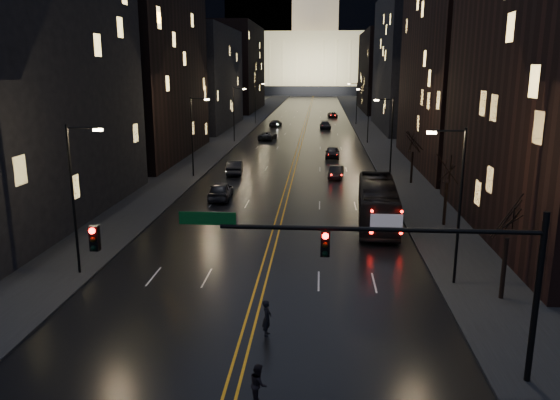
% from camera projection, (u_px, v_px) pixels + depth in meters
% --- Properties ---
extents(ground, '(900.00, 900.00, 0.00)m').
position_uv_depth(ground, '(237.00, 372.00, 22.25)').
color(ground, black).
rests_on(ground, ground).
extents(road, '(20.00, 320.00, 0.02)m').
position_uv_depth(road, '(308.00, 113.00, 148.23)').
color(road, black).
rests_on(road, ground).
extents(sidewalk_left, '(8.00, 320.00, 0.16)m').
position_uv_depth(sidewalk_left, '(257.00, 113.00, 149.21)').
color(sidewalk_left, black).
rests_on(sidewalk_left, ground).
extents(sidewalk_right, '(8.00, 320.00, 0.16)m').
position_uv_depth(sidewalk_right, '(360.00, 113.00, 147.21)').
color(sidewalk_right, black).
rests_on(sidewalk_right, ground).
extents(center_line, '(0.62, 320.00, 0.01)m').
position_uv_depth(center_line, '(308.00, 113.00, 148.22)').
color(center_line, orange).
rests_on(center_line, road).
extents(building_left_near, '(12.00, 28.00, 22.00)m').
position_uv_depth(building_left_near, '(9.00, 82.00, 42.46)').
color(building_left_near, black).
rests_on(building_left_near, ground).
extents(building_left_mid, '(12.00, 30.00, 28.00)m').
position_uv_depth(building_left_mid, '(140.00, 53.00, 72.77)').
color(building_left_mid, black).
rests_on(building_left_mid, ground).
extents(building_left_far, '(12.00, 34.00, 20.00)m').
position_uv_depth(building_left_far, '(201.00, 78.00, 110.54)').
color(building_left_far, black).
rests_on(building_left_far, ground).
extents(building_left_dist, '(12.00, 40.00, 24.00)m').
position_uv_depth(building_left_dist, '(237.00, 68.00, 156.58)').
color(building_left_dist, black).
rests_on(building_left_dist, ground).
extents(building_right_tall, '(12.00, 30.00, 38.00)m').
position_uv_depth(building_right_tall, '(472.00, 8.00, 64.72)').
color(building_right_tall, black).
rests_on(building_right_tall, ground).
extents(building_right_mid, '(12.00, 34.00, 26.00)m').
position_uv_depth(building_right_mid, '(412.00, 63.00, 106.84)').
color(building_right_mid, black).
rests_on(building_right_mid, ground).
extents(building_right_dist, '(12.00, 40.00, 22.00)m').
position_uv_depth(building_right_dist, '(384.00, 72.00, 153.83)').
color(building_right_dist, black).
rests_on(building_right_dist, ground).
extents(capitol, '(90.00, 50.00, 58.50)m').
position_uv_depth(capitol, '(315.00, 57.00, 260.47)').
color(capitol, black).
rests_on(capitol, ground).
extents(traffic_signal, '(17.29, 0.45, 7.00)m').
position_uv_depth(traffic_signal, '(389.00, 258.00, 20.62)').
color(traffic_signal, black).
rests_on(traffic_signal, ground).
extents(streetlamp_right_near, '(2.13, 0.25, 9.00)m').
position_uv_depth(streetlamp_right_near, '(457.00, 199.00, 29.97)').
color(streetlamp_right_near, black).
rests_on(streetlamp_right_near, ground).
extents(streetlamp_left_near, '(2.13, 0.25, 9.00)m').
position_uv_depth(streetlamp_left_near, '(76.00, 192.00, 31.51)').
color(streetlamp_left_near, black).
rests_on(streetlamp_left_near, ground).
extents(streetlamp_right_mid, '(2.13, 0.25, 9.00)m').
position_uv_depth(streetlamp_right_mid, '(390.00, 134.00, 59.04)').
color(streetlamp_right_mid, black).
rests_on(streetlamp_right_mid, ground).
extents(streetlamp_left_mid, '(2.13, 0.25, 9.00)m').
position_uv_depth(streetlamp_left_mid, '(193.00, 132.00, 60.58)').
color(streetlamp_left_mid, black).
rests_on(streetlamp_left_mid, ground).
extents(streetlamp_right_far, '(2.13, 0.25, 9.00)m').
position_uv_depth(streetlamp_right_far, '(367.00, 112.00, 88.11)').
color(streetlamp_right_far, black).
rests_on(streetlamp_right_far, ground).
extents(streetlamp_left_far, '(2.13, 0.25, 9.00)m').
position_uv_depth(streetlamp_left_far, '(235.00, 111.00, 89.65)').
color(streetlamp_left_far, black).
rests_on(streetlamp_left_far, ground).
extents(streetlamp_right_dist, '(2.13, 0.25, 9.00)m').
position_uv_depth(streetlamp_right_dist, '(356.00, 101.00, 117.19)').
color(streetlamp_right_dist, black).
rests_on(streetlamp_right_dist, ground).
extents(streetlamp_left_dist, '(2.13, 0.25, 9.00)m').
position_uv_depth(streetlamp_left_dist, '(256.00, 101.00, 118.73)').
color(streetlamp_left_dist, black).
rests_on(streetlamp_left_dist, ground).
extents(tree_right_near, '(2.40, 2.40, 6.65)m').
position_uv_depth(tree_right_near, '(509.00, 219.00, 28.01)').
color(tree_right_near, black).
rests_on(tree_right_near, ground).
extents(tree_right_mid, '(2.40, 2.40, 6.65)m').
position_uv_depth(tree_right_mid, '(448.00, 170.00, 41.57)').
color(tree_right_mid, black).
rests_on(tree_right_mid, ground).
extents(tree_right_far, '(2.40, 2.40, 6.65)m').
position_uv_depth(tree_right_far, '(413.00, 142.00, 57.08)').
color(tree_right_far, black).
rests_on(tree_right_far, ground).
extents(bus, '(3.60, 12.28, 3.38)m').
position_uv_depth(bus, '(378.00, 203.00, 43.03)').
color(bus, black).
rests_on(bus, ground).
extents(oncoming_car_a, '(2.25, 5.12, 1.71)m').
position_uv_depth(oncoming_car_a, '(220.00, 190.00, 51.28)').
color(oncoming_car_a, black).
rests_on(oncoming_car_a, ground).
extents(oncoming_car_b, '(2.19, 5.06, 1.62)m').
position_uv_depth(oncoming_car_b, '(235.00, 167.00, 63.51)').
color(oncoming_car_b, black).
rests_on(oncoming_car_b, ground).
extents(oncoming_car_c, '(3.16, 5.60, 1.48)m').
position_uv_depth(oncoming_car_c, '(268.00, 136.00, 93.56)').
color(oncoming_car_c, black).
rests_on(oncoming_car_c, ground).
extents(oncoming_car_d, '(2.62, 5.18, 1.44)m').
position_uv_depth(oncoming_car_d, '(275.00, 123.00, 114.76)').
color(oncoming_car_d, black).
rests_on(oncoming_car_d, ground).
extents(receding_car_a, '(1.90, 4.18, 1.33)m').
position_uv_depth(receding_car_a, '(336.00, 172.00, 61.28)').
color(receding_car_a, black).
rests_on(receding_car_a, ground).
extents(receding_car_b, '(2.10, 4.81, 1.61)m').
position_uv_depth(receding_car_b, '(332.00, 152.00, 74.70)').
color(receding_car_b, black).
rests_on(receding_car_b, ground).
extents(receding_car_c, '(2.37, 5.34, 1.52)m').
position_uv_depth(receding_car_c, '(325.00, 125.00, 110.01)').
color(receding_car_c, black).
rests_on(receding_car_c, ground).
extents(receding_car_d, '(2.61, 4.97, 1.33)m').
position_uv_depth(receding_car_d, '(333.00, 115.00, 135.42)').
color(receding_car_d, black).
rests_on(receding_car_d, ground).
extents(pedestrian_a, '(0.48, 0.67, 1.74)m').
position_uv_depth(pedestrian_a, '(267.00, 318.00, 25.12)').
color(pedestrian_a, black).
rests_on(pedestrian_a, ground).
extents(pedestrian_b, '(0.59, 0.84, 1.57)m').
position_uv_depth(pedestrian_b, '(258.00, 384.00, 20.04)').
color(pedestrian_b, black).
rests_on(pedestrian_b, ground).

